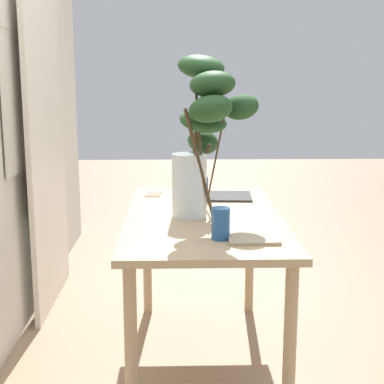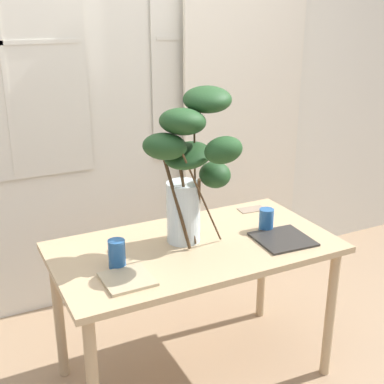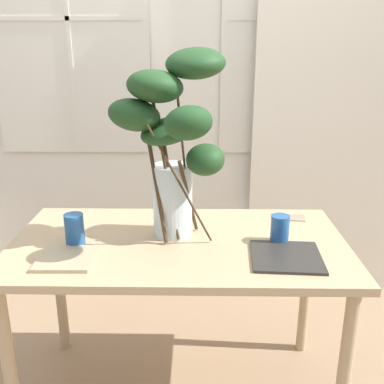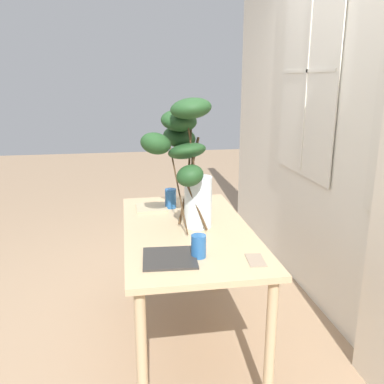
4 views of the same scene
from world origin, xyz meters
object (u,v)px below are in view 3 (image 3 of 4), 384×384
object	(u,v)px
vase_with_branches	(172,138)
drinking_glass_blue_left	(75,230)
dining_table	(179,260)
drinking_glass_blue_right	(280,229)
plate_square_right	(286,257)
plate_square_left	(66,259)

from	to	relation	value
vase_with_branches	drinking_glass_blue_left	distance (m)	0.53
dining_table	drinking_glass_blue_right	xyz separation A→B (m)	(0.41, -0.01, 0.15)
plate_square_right	vase_with_branches	bearing A→B (deg)	160.94
dining_table	plate_square_left	xyz separation A→B (m)	(-0.41, -0.18, 0.10)
dining_table	plate_square_left	world-z (taller)	plate_square_left
dining_table	drinking_glass_blue_left	xyz separation A→B (m)	(-0.41, -0.05, 0.15)
drinking_glass_blue_left	vase_with_branches	bearing A→B (deg)	7.30
drinking_glass_blue_left	drinking_glass_blue_right	size ratio (longest dim) A/B	1.15
dining_table	drinking_glass_blue_right	size ratio (longest dim) A/B	11.99
drinking_glass_blue_right	plate_square_left	size ratio (longest dim) A/B	0.56
drinking_glass_blue_right	vase_with_branches	bearing A→B (deg)	179.24
vase_with_branches	drinking_glass_blue_left	xyz separation A→B (m)	(-0.39, -0.05, -0.36)
drinking_glass_blue_left	plate_square_left	size ratio (longest dim) A/B	0.64
drinking_glass_blue_right	plate_square_left	distance (m)	0.83
plate_square_left	plate_square_right	distance (m)	0.82
plate_square_left	dining_table	bearing A→B (deg)	23.78
plate_square_left	plate_square_right	size ratio (longest dim) A/B	0.79
drinking_glass_blue_left	plate_square_right	world-z (taller)	drinking_glass_blue_left
drinking_glass_blue_left	plate_square_left	xyz separation A→B (m)	(-0.00, -0.13, -0.06)
dining_table	vase_with_branches	size ratio (longest dim) A/B	1.78
drinking_glass_blue_right	plate_square_right	world-z (taller)	drinking_glass_blue_right
drinking_glass_blue_left	dining_table	bearing A→B (deg)	6.97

